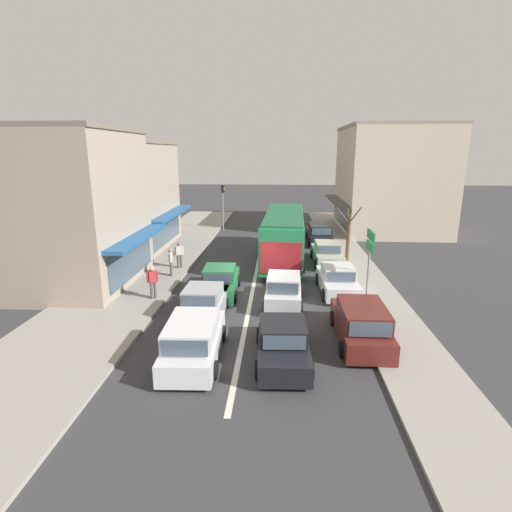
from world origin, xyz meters
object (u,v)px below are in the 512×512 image
city_bus (284,233)px  hatchback_queue_gap_filler (284,290)px  sedan_behind_bus_mid (204,304)px  street_tree_right (348,236)px  parked_sedan_kerb_third (327,254)px  sedan_behind_bus_near (220,282)px  parked_wagon_kerb_front (361,324)px  parked_sedan_kerb_second (337,280)px  traffic_light_downstreet (223,200)px  pedestrian_far_walker (171,260)px  pedestrian_with_handbag_near (179,253)px  pedestrian_browsing_midblock (153,280)px  directional_road_sign (370,247)px  wagon_adjacent_lane_lead (194,340)px  parked_wagon_kerb_rear (319,234)px  sedan_queue_far_back (283,343)px

city_bus → hatchback_queue_gap_filler: city_bus is taller
sedan_behind_bus_mid → street_tree_right: bearing=51.1°
parked_sedan_kerb_third → sedan_behind_bus_near: bearing=-134.9°
parked_wagon_kerb_front → parked_sedan_kerb_second: parked_wagon_kerb_front is taller
traffic_light_downstreet → pedestrian_far_walker: bearing=-93.9°
traffic_light_downstreet → pedestrian_with_handbag_near: traffic_light_downstreet is taller
city_bus → parked_sedan_kerb_second: city_bus is taller
parked_sedan_kerb_second → pedestrian_browsing_midblock: 9.43m
hatchback_queue_gap_filler → directional_road_sign: size_ratio=1.04×
wagon_adjacent_lane_lead → pedestrian_with_handbag_near: size_ratio=2.80×
directional_road_sign → pedestrian_browsing_midblock: bearing=-175.9°
parked_sedan_kerb_third → directional_road_sign: size_ratio=1.18×
parked_wagon_kerb_rear → pedestrian_with_handbag_near: (-9.44, -8.12, 0.32)m
pedestrian_far_walker → sedan_queue_far_back: bearing=-54.7°
city_bus → sedan_queue_far_back: bearing=-90.6°
parked_sedan_kerb_second → pedestrian_far_walker: 9.57m
city_bus → pedestrian_far_walker: bearing=-146.0°
sedan_queue_far_back → traffic_light_downstreet: bearing=102.8°
traffic_light_downstreet → sedan_behind_bus_near: bearing=-82.6°
wagon_adjacent_lane_lead → parked_sedan_kerb_third: bearing=64.7°
parked_sedan_kerb_third → pedestrian_with_handbag_near: 9.63m
sedan_behind_bus_near → hatchback_queue_gap_filler: bearing=-21.6°
hatchback_queue_gap_filler → street_tree_right: (4.28, 7.82, 1.06)m
wagon_adjacent_lane_lead → parked_wagon_kerb_front: bearing=15.7°
hatchback_queue_gap_filler → pedestrian_browsing_midblock: pedestrian_browsing_midblock is taller
wagon_adjacent_lane_lead → sedan_behind_bus_near: size_ratio=1.08×
parked_sedan_kerb_second → pedestrian_with_handbag_near: bearing=159.0°
city_bus → pedestrian_with_handbag_near: city_bus is taller
parked_sedan_kerb_third → pedestrian_with_handbag_near: pedestrian_with_handbag_near is taller
parked_wagon_kerb_front → parked_wagon_kerb_rear: size_ratio=1.00×
directional_road_sign → street_tree_right: street_tree_right is taller
parked_sedan_kerb_third → parked_wagon_kerb_front: bearing=-89.9°
hatchback_queue_gap_filler → sedan_behind_bus_near: hatchback_queue_gap_filler is taller
parked_wagon_kerb_rear → pedestrian_far_walker: 13.62m
sedan_queue_far_back → parked_sedan_kerb_second: same height
sedan_behind_bus_mid → pedestrian_with_handbag_near: 7.87m
sedan_behind_bus_mid → city_bus: bearing=70.4°
parked_wagon_kerb_rear → pedestrian_browsing_midblock: size_ratio=2.77×
hatchback_queue_gap_filler → parked_wagon_kerb_front: (2.96, -3.75, 0.04)m
pedestrian_with_handbag_near → parked_sedan_kerb_third: bearing=12.6°
parked_wagon_kerb_rear → traffic_light_downstreet: bearing=149.2°
sedan_queue_far_back → pedestrian_far_walker: (-6.47, 9.14, 0.40)m
parked_sedan_kerb_second → pedestrian_far_walker: size_ratio=2.61×
wagon_adjacent_lane_lead → sedan_queue_far_back: (3.15, 0.15, -0.08)m
hatchback_queue_gap_filler → street_tree_right: 8.98m
pedestrian_far_walker → sedan_behind_bus_near: bearing=-37.6°
wagon_adjacent_lane_lead → pedestrian_far_walker: 9.87m
parked_sedan_kerb_third → street_tree_right: (1.35, 0.30, 1.11)m
parked_wagon_kerb_rear → hatchback_queue_gap_filler: bearing=-102.4°
parked_wagon_kerb_rear → pedestrian_with_handbag_near: size_ratio=2.77×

